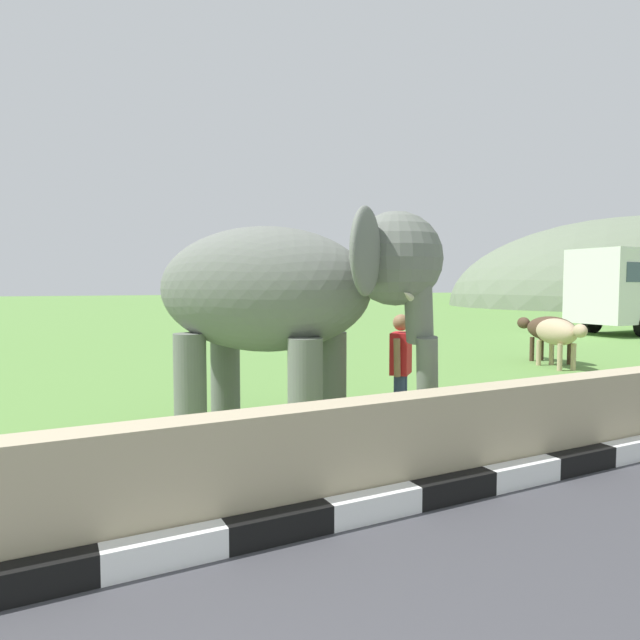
# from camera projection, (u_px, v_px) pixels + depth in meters

# --- Properties ---
(barrier_parapet) EXTENTS (28.00, 0.36, 1.00)m
(barrier_parapet) POSITION_uv_depth(u_px,v_px,m) (276.00, 467.00, 4.68)
(barrier_parapet) COLOR tan
(barrier_parapet) RESTS_ON ground_plane
(elephant) EXTENTS (3.77, 3.89, 2.97)m
(elephant) POSITION_uv_depth(u_px,v_px,m) (285.00, 293.00, 7.30)
(elephant) COLOR slate
(elephant) RESTS_ON ground_plane
(person_handler) EXTENTS (0.54, 0.52, 1.66)m
(person_handler) POSITION_uv_depth(u_px,v_px,m) (401.00, 366.00, 7.62)
(person_handler) COLOR navy
(person_handler) RESTS_ON ground_plane
(cow_near) EXTENTS (1.02, 1.92, 1.23)m
(cow_near) POSITION_uv_depth(u_px,v_px,m) (557.00, 333.00, 13.48)
(cow_near) COLOR tan
(cow_near) RESTS_ON ground_plane
(cow_mid) EXTENTS (0.61, 1.88, 1.23)m
(cow_mid) POSITION_uv_depth(u_px,v_px,m) (549.00, 330.00, 14.46)
(cow_mid) COLOR #473323
(cow_mid) RESTS_ON ground_plane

